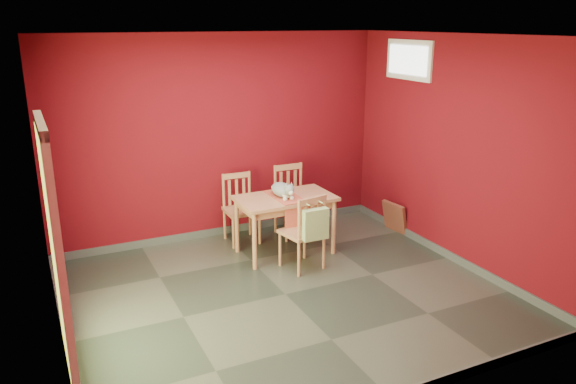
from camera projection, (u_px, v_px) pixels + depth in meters
name	position (u px, v px, depth m)	size (l,w,h in m)	color
ground	(285.00, 294.00, 6.06)	(4.50, 4.50, 0.00)	#2D342D
room_shell	(285.00, 290.00, 6.05)	(4.50, 4.50, 4.50)	#5B0912
doorway	(54.00, 245.00, 4.47)	(0.06, 1.01, 2.13)	#B7D838
window	(409.00, 60.00, 7.16)	(0.05, 0.90, 0.50)	white
outlet_plate	(325.00, 198.00, 8.35)	(0.08, 0.01, 0.12)	silver
dining_table	(285.00, 204.00, 6.96)	(1.20, 0.70, 0.75)	#AE7251
table_runner	(289.00, 203.00, 6.86)	(0.32, 0.66, 0.33)	#B74937
chair_far_left	(240.00, 207.00, 7.42)	(0.44, 0.44, 0.91)	#AE7251
chair_far_right	(292.00, 200.00, 7.65)	(0.46, 0.46, 0.96)	#AE7251
chair_near	(304.00, 231.00, 6.56)	(0.50, 0.50, 0.93)	#AE7251
tote_bag	(315.00, 224.00, 6.34)	(0.30, 0.18, 0.43)	#8FA56A
cat	(282.00, 187.00, 6.92)	(0.25, 0.47, 0.23)	slate
picture_frame	(395.00, 217.00, 7.81)	(0.18, 0.43, 0.42)	brown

